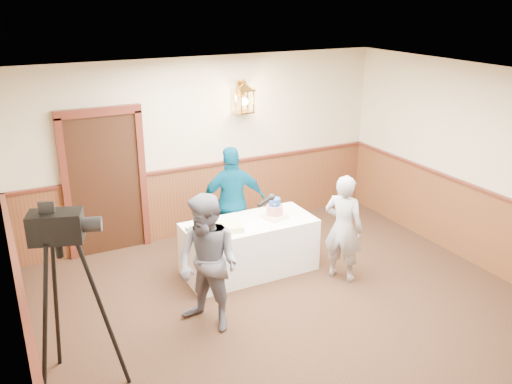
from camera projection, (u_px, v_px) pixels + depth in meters
ground at (327, 344)px, 6.04m from camera, size 7.00×7.00×0.00m
room_shell at (305, 204)px, 5.87m from camera, size 6.02×7.02×2.81m
display_table at (249, 247)px, 7.49m from camera, size 1.80×0.80×0.75m
tiered_cake at (275, 210)px, 7.45m from camera, size 0.34×0.34×0.29m
sheet_cake_yellow at (227, 228)px, 7.08m from camera, size 0.43×0.36×0.08m
sheet_cake_green at (199, 229)px, 7.06m from camera, size 0.33×0.30×0.07m
interviewer at (208, 264)px, 6.09m from camera, size 1.55×0.99×1.63m
baker at (343, 228)px, 7.19m from camera, size 0.59×0.65×1.48m
assistant_p at (233, 202)px, 7.83m from camera, size 1.03×0.59×1.66m
tv_camera_rig at (68, 314)px, 5.07m from camera, size 0.74×0.69×1.88m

